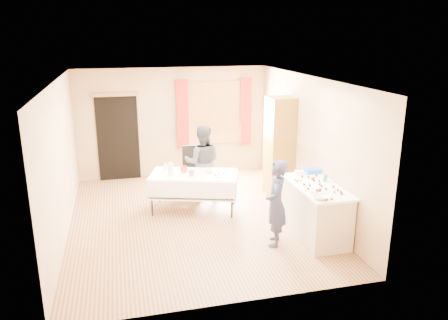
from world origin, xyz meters
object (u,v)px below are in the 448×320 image
object	(u,v)px
party_table	(194,188)
girl	(276,203)
cabinet	(279,147)
counter	(315,211)
woman	(203,162)
chair	(193,179)

from	to	relation	value
party_table	girl	size ratio (longest dim) A/B	1.29
cabinet	counter	distance (m)	2.13
party_table	woman	distance (m)	0.75
party_table	chair	xyz separation A→B (m)	(0.15, 0.99, -0.14)
chair	woman	world-z (taller)	woman
counter	girl	world-z (taller)	girl
cabinet	party_table	world-z (taller)	cabinet
party_table	chair	distance (m)	1.01
cabinet	party_table	xyz separation A→B (m)	(-1.91, -0.44, -0.61)
counter	party_table	xyz separation A→B (m)	(-1.81, 1.61, -0.01)
counter	party_table	distance (m)	2.42
chair	girl	size ratio (longest dim) A/B	0.71
counter	cabinet	bearing A→B (deg)	87.20
cabinet	party_table	size ratio (longest dim) A/B	1.13
party_table	chair	size ratio (longest dim) A/B	1.82
chair	cabinet	bearing A→B (deg)	-10.86
girl	counter	bearing A→B (deg)	121.87
cabinet	woman	bearing A→B (deg)	174.25
counter	girl	size ratio (longest dim) A/B	1.06
party_table	cabinet	bearing A→B (deg)	30.39
cabinet	chair	distance (m)	2.00
counter	chair	size ratio (longest dim) A/B	1.49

